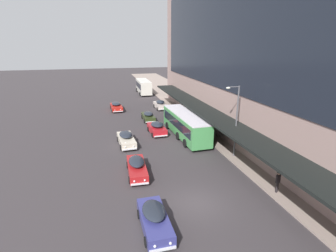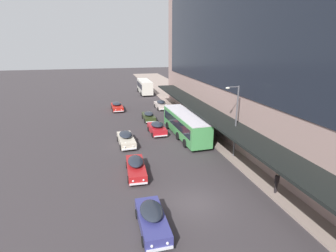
{
  "view_description": "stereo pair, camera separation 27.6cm",
  "coord_description": "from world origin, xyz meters",
  "views": [
    {
      "loc": [
        -6.53,
        -16.2,
        11.66
      ],
      "look_at": [
        1.61,
        15.04,
        1.5
      ],
      "focal_mm": 28.0,
      "sensor_mm": 36.0,
      "label": 1
    },
    {
      "loc": [
        -6.26,
        -16.27,
        11.66
      ],
      "look_at": [
        1.61,
        15.04,
        1.5
      ],
      "focal_mm": 28.0,
      "sensor_mm": 36.0,
      "label": 2
    }
  ],
  "objects": [
    {
      "name": "ground",
      "position": [
        0.0,
        0.0,
        0.0
      ],
      "size": [
        240.0,
        240.0,
        0.0
      ],
      "primitive_type": "plane",
      "color": "#353033"
    },
    {
      "name": "sidewalk_kerb",
      "position": [
        11.0,
        0.0,
        0.07
      ],
      "size": [
        10.0,
        180.0,
        0.15
      ],
      "primitive_type": "cube",
      "color": "gray",
      "rests_on": "ground"
    },
    {
      "name": "transit_bus_kerbside_front",
      "position": [
        3.82,
        14.62,
        1.78
      ],
      "size": [
        3.14,
        11.37,
        3.1
      ],
      "color": "#43924D",
      "rests_on": "ground"
    },
    {
      "name": "transit_bus_kerbside_rear",
      "position": [
        3.76,
        46.83,
        1.88
      ],
      "size": [
        2.9,
        9.21,
        3.27
      ],
      "color": "beige",
      "rests_on": "ground"
    },
    {
      "name": "sedan_second_mid",
      "position": [
        4.12,
        30.54,
        0.81
      ],
      "size": [
        1.91,
        4.47,
        1.65
      ],
      "color": "beige",
      "rests_on": "ground"
    },
    {
      "name": "sedan_oncoming_front",
      "position": [
        -3.96,
        13.64,
        0.76
      ],
      "size": [
        2.02,
        4.96,
        1.54
      ],
      "color": "beige",
      "rests_on": "ground"
    },
    {
      "name": "sedan_trailing_mid",
      "position": [
        -3.78,
        5.85,
        0.75
      ],
      "size": [
        1.91,
        5.08,
        1.51
      ],
      "color": "#A3191B",
      "rests_on": "ground"
    },
    {
      "name": "sedan_lead_mid",
      "position": [
        -3.91,
        31.43,
        0.73
      ],
      "size": [
        2.1,
        5.04,
        1.44
      ],
      "color": "#B31B13",
      "rests_on": "ground"
    },
    {
      "name": "sedan_far_back",
      "position": [
        -3.75,
        -1.98,
        0.77
      ],
      "size": [
        1.83,
        4.69,
        1.54
      ],
      "color": "navy",
      "rests_on": "ground"
    },
    {
      "name": "sedan_second_near",
      "position": [
        0.49,
        16.7,
        0.82
      ],
      "size": [
        2.08,
        4.41,
        1.67
      ],
      "color": "#AF1820",
      "rests_on": "ground"
    },
    {
      "name": "sedan_lead_near",
      "position": [
        0.53,
        23.29,
        0.72
      ],
      "size": [
        1.8,
        4.42,
        1.44
      ],
      "color": "#2A3419",
      "rests_on": "ground"
    },
    {
      "name": "pedestrian_at_kerb",
      "position": [
        6.73,
        -0.33,
        1.18
      ],
      "size": [
        0.55,
        0.41,
        1.86
      ],
      "color": "black",
      "rests_on": "sidewalk_kerb"
    },
    {
      "name": "street_lamp",
      "position": [
        6.71,
        7.13,
        4.5
      ],
      "size": [
        1.5,
        0.28,
        7.55
      ],
      "color": "#4C4C51",
      "rests_on": "sidewalk_kerb"
    },
    {
      "name": "fire_hydrant",
      "position": [
        6.36,
        11.6,
        0.49
      ],
      "size": [
        0.2,
        0.4,
        0.7
      ],
      "color": "red",
      "rests_on": "sidewalk_kerb"
    }
  ]
}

